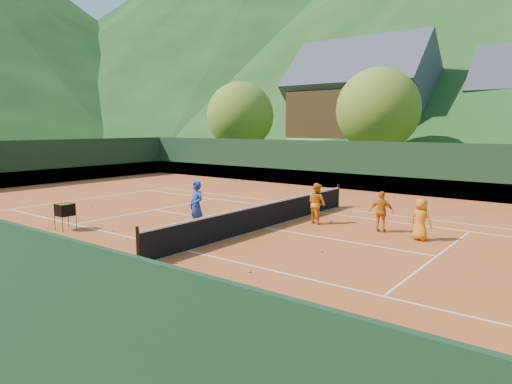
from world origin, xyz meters
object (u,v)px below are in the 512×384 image
Objects in this scene: student_a at (317,203)px; student_c at (421,219)px; coach at (197,206)px; student_b at (382,212)px; tennis_net at (265,215)px; chalet_left at (361,109)px; ball_hopper at (65,210)px.

student_a is 1.13× the size of student_c.
coach is 1.13× the size of student_a.
student_b is 1.59m from student_c.
tennis_net is 0.87× the size of chalet_left.
tennis_net is (-3.80, -2.06, -0.26)m from student_b.
ball_hopper is (-11.10, -6.53, 0.02)m from student_c.
ball_hopper is (-6.89, -6.79, -0.07)m from student_a.
chalet_left is at bearing 96.95° from ball_hopper.
chalet_left is (-13.80, 27.94, 4.87)m from student_b.
student_a is at bearing -7.92° from student_b.
coach is 0.15× the size of tennis_net.
student_c is (4.21, -0.26, -0.09)m from student_a.
coach is at bearing -75.63° from chalet_left.
tennis_net is 32.04m from chalet_left.
coach is 6.86m from student_b.
ball_hopper is at bearing -83.05° from chalet_left.
chalet_left is at bearing -52.15° from student_c.
student_b is at bearing -63.71° from chalet_left.
coach is 1.84× the size of ball_hopper.
student_a is (2.99, 3.77, -0.11)m from coach.
student_a is at bearing 59.70° from tennis_net.
coach is at bearing 72.37° from student_a.
student_c is 32.57m from chalet_left.
ball_hopper is (-5.75, -4.83, 0.25)m from tennis_net.
student_c reaches higher than ball_hopper.
ball_hopper is at bearing 25.60° from student_b.
tennis_net is at bearing 40.06° from ball_hopper.
tennis_net is at bearing 18.24° from student_b.
tennis_net is at bearing 26.97° from student_c.
student_c is 0.12× the size of tennis_net.
tennis_net is (1.85, 1.82, -0.42)m from coach.
ball_hopper is (-3.90, -3.02, -0.17)m from coach.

